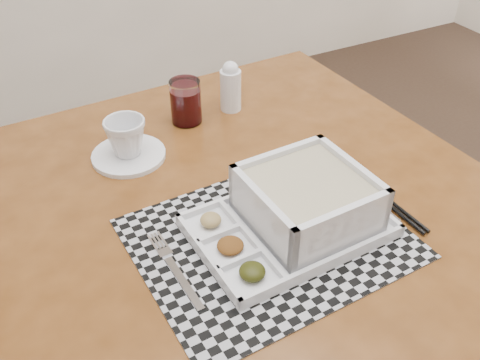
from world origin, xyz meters
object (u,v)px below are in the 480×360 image
dining_table (238,224)px  juice_glass (186,103)px  cup (126,137)px  serving_tray (302,208)px  creamer_bottle (231,87)px

dining_table → juice_glass: juice_glass is taller
dining_table → cup: bearing=123.8°
serving_tray → creamer_bottle: (0.08, 0.42, 0.02)m
serving_tray → cup: serving_tray is taller
cup → creamer_bottle: bearing=26.3°
creamer_bottle → juice_glass: bearing=-178.2°
serving_tray → cup: 0.39m
dining_table → serving_tray: bearing=-66.8°
cup → creamer_bottle: size_ratio=0.70×
dining_table → creamer_bottle: size_ratio=8.28×
dining_table → serving_tray: (0.05, -0.13, 0.11)m
creamer_bottle → dining_table: bearing=-114.4°
serving_tray → creamer_bottle: size_ratio=2.77×
serving_tray → juice_glass: size_ratio=3.33×
cup → juice_glass: size_ratio=0.84×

